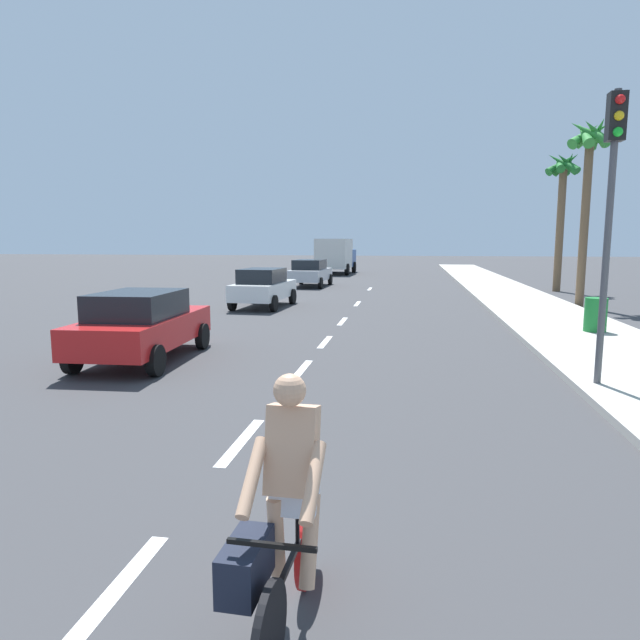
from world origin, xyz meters
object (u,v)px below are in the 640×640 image
(palm_tree_far, at_px, (589,158))
(palm_tree_distant, at_px, (563,185))
(delivery_truck, at_px, (336,255))
(traffic_signal, at_px, (611,186))
(parked_car_silver, at_px, (310,272))
(trash_bin_far, at_px, (596,315))
(parked_car_white, at_px, (263,287))
(parked_car_red, at_px, (142,324))
(cyclist, at_px, (282,519))

(palm_tree_far, xyz_separation_m, palm_tree_distant, (0.87, 7.23, -0.36))
(delivery_truck, bearing_deg, traffic_signal, -72.66)
(palm_tree_far, bearing_deg, parked_car_silver, 146.77)
(palm_tree_distant, distance_m, trash_bin_far, 15.56)
(trash_bin_far, bearing_deg, palm_tree_far, 77.39)
(parked_car_white, relative_size, trash_bin_far, 4.27)
(trash_bin_far, bearing_deg, palm_tree_distant, 80.21)
(parked_car_red, bearing_deg, palm_tree_distant, 52.74)
(parked_car_red, relative_size, parked_car_white, 1.05)
(parked_car_red, xyz_separation_m, parked_car_white, (0.07, 10.20, -0.00))
(traffic_signal, bearing_deg, palm_tree_far, 75.64)
(parked_car_silver, relative_size, palm_tree_far, 0.59)
(cyclist, bearing_deg, palm_tree_far, -108.44)
(cyclist, relative_size, palm_tree_distant, 0.25)
(parked_car_red, xyz_separation_m, palm_tree_far, (12.71, 12.37, 5.03))
(parked_car_red, bearing_deg, delivery_truck, 87.55)
(palm_tree_far, height_order, palm_tree_distant, palm_tree_far)
(parked_car_silver, height_order, palm_tree_far, palm_tree_far)
(cyclist, xyz_separation_m, parked_car_white, (-5.01, 18.28, 0.01))
(cyclist, xyz_separation_m, traffic_signal, (4.19, 7.00, 2.78))
(parked_car_white, xyz_separation_m, trash_bin_far, (11.00, -5.17, -0.22))
(parked_car_silver, xyz_separation_m, palm_tree_distant, (13.46, -1.02, 4.67))
(parked_car_white, xyz_separation_m, palm_tree_distant, (13.51, 9.39, 4.67))
(parked_car_silver, xyz_separation_m, trash_bin_far, (10.95, -15.58, -0.22))
(trash_bin_far, bearing_deg, delivery_truck, 111.54)
(cyclist, xyz_separation_m, palm_tree_far, (7.63, 20.45, 5.04))
(parked_car_silver, bearing_deg, parked_car_white, -87.83)
(parked_car_silver, height_order, delivery_truck, delivery_truck)
(parked_car_red, distance_m, trash_bin_far, 12.16)
(parked_car_red, relative_size, trash_bin_far, 4.51)
(cyclist, bearing_deg, palm_tree_distant, -105.05)
(parked_car_red, height_order, traffic_signal, traffic_signal)
(delivery_truck, xyz_separation_m, palm_tree_far, (12.76, -20.83, 4.37))
(delivery_truck, distance_m, traffic_signal, 35.59)
(parked_car_silver, xyz_separation_m, traffic_signal, (9.15, -21.69, 2.77))
(cyclist, xyz_separation_m, trash_bin_far, (5.99, 13.11, -0.22))
(delivery_truck, height_order, palm_tree_far, palm_tree_far)
(parked_car_white, height_order, palm_tree_far, palm_tree_far)
(parked_car_silver, distance_m, palm_tree_distant, 14.29)
(delivery_truck, bearing_deg, palm_tree_far, -56.39)
(cyclist, relative_size, parked_car_silver, 0.41)
(parked_car_red, distance_m, parked_car_silver, 20.62)
(parked_car_red, height_order, parked_car_white, same)
(palm_tree_far, distance_m, traffic_signal, 14.06)
(parked_car_white, bearing_deg, traffic_signal, -47.64)
(palm_tree_distant, bearing_deg, parked_car_white, -145.20)
(traffic_signal, bearing_deg, parked_car_silver, 112.87)
(palm_tree_distant, bearing_deg, traffic_signal, -101.79)
(cyclist, height_order, parked_car_white, cyclist)
(parked_car_white, distance_m, palm_tree_distant, 17.10)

